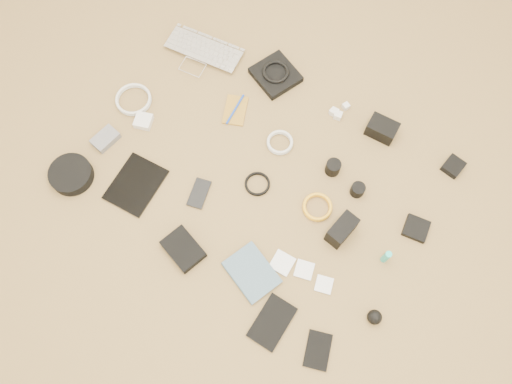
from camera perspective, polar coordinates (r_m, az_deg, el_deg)
The scene contains 33 objects.
laptop at distance 2.30m, azimuth -6.50°, elevation 15.01°, with size 0.34×0.24×0.03m, color silver.
headphone_pouch at distance 2.24m, azimuth 2.25°, elevation 13.23°, with size 0.18×0.17×0.03m, color black.
headphones at distance 2.22m, azimuth 2.28°, elevation 13.57°, with size 0.12×0.12×0.01m, color black.
charger_a at distance 2.17m, azimuth 8.80°, elevation 9.08°, with size 0.03×0.03×0.02m, color silver.
charger_b at distance 2.19m, azimuth 10.24°, elevation 9.63°, with size 0.03×0.03×0.02m, color silver.
charger_c at distance 2.16m, azimuth 9.36°, elevation 8.63°, with size 0.03×0.03×0.03m, color silver.
charger_d at distance 2.16m, azimuth 8.95°, elevation 9.01°, with size 0.03×0.03×0.03m, color silver.
dslr_camera at distance 2.14m, azimuth 14.20°, elevation 7.00°, with size 0.12×0.08×0.07m, color black.
lens_pouch at distance 2.18m, azimuth 21.62°, elevation 2.74°, with size 0.07×0.08×0.03m, color black.
notebook_olive at distance 2.16m, azimuth -2.39°, elevation 9.33°, with size 0.09×0.14×0.01m, color olive.
pen_blue at distance 2.15m, azimuth -2.39°, elevation 9.44°, with size 0.01×0.01×0.16m, color #153AB0.
cable_white_a at distance 2.08m, azimuth 2.73°, elevation 5.59°, with size 0.11×0.11×0.01m, color silver.
lens_a at distance 2.03m, azimuth 8.79°, elevation 2.79°, with size 0.06×0.06×0.06m, color black.
lens_b at distance 2.01m, azimuth 11.54°, elevation 0.26°, with size 0.06×0.06×0.05m, color black.
card_reader at distance 2.03m, azimuth 17.83°, elevation -3.98°, with size 0.09×0.09×0.02m, color black.
power_brick at distance 2.17m, azimuth -12.74°, elevation 7.91°, with size 0.07×0.07×0.03m, color silver.
cable_white_b at distance 2.24m, azimuth -13.79°, elevation 10.14°, with size 0.15×0.15×0.01m, color silver.
cable_black at distance 2.00m, azimuth 0.16°, elevation 0.88°, with size 0.10×0.10×0.01m, color black.
cable_yellow at distance 1.98m, azimuth 7.00°, elevation -1.78°, with size 0.12×0.12×0.01m, color gold.
flash at distance 1.93m, azimuth 9.78°, elevation -4.27°, with size 0.07×0.12×0.09m, color black.
lens_cleaner at distance 1.94m, azimuth 14.65°, elevation -7.18°, with size 0.02×0.02×0.09m, color #1BB2AA.
battery_charger at distance 2.17m, azimuth -16.83°, elevation 5.84°, with size 0.07×0.11×0.03m, color slate.
tablet at distance 2.06m, azimuth -13.57°, elevation 0.84°, with size 0.18×0.23×0.01m, color black.
phone at distance 2.00m, azimuth -6.52°, elevation -0.15°, with size 0.06×0.12×0.01m, color black.
filter_case_left at distance 1.91m, azimuth 3.02°, elevation -8.10°, with size 0.08×0.08×0.01m, color silver.
filter_case_mid at distance 1.91m, azimuth 5.53°, elevation -8.84°, with size 0.07×0.07×0.01m, color silver.
filter_case_right at distance 1.91m, azimuth 7.77°, elevation -10.44°, with size 0.06×0.06×0.01m, color silver.
air_blower at distance 1.90m, azimuth 13.39°, elevation -13.74°, with size 0.05×0.05×0.05m, color black.
headphone_case at distance 2.13m, azimuth -20.37°, elevation 1.88°, with size 0.17×0.17×0.05m, color black.
drive_case at distance 1.93m, azimuth -8.31°, elevation -6.48°, with size 0.15×0.11×0.04m, color black.
paperback at distance 1.89m, azimuth -2.29°, elevation -10.48°, with size 0.15×0.19×0.02m, color #445F73.
notebook_black_a at distance 1.87m, azimuth 1.85°, elevation -14.64°, with size 0.11×0.18×0.01m, color black.
notebook_black_b at distance 1.88m, azimuth 7.07°, elevation -17.51°, with size 0.09×0.13×0.01m, color black.
Camera 1 is at (0.43, -0.62, 1.87)m, focal length 35.00 mm.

